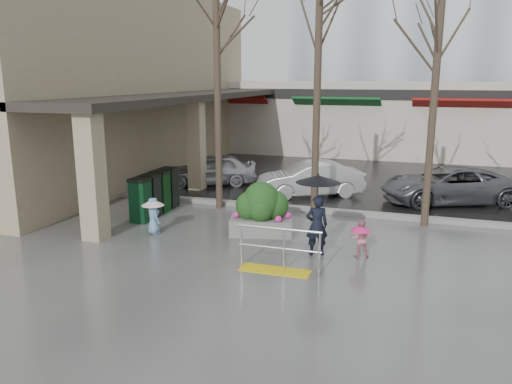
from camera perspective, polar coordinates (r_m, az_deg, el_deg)
The scene contains 20 objects.
ground at distance 12.81m, azimuth -1.97°, elevation -6.41°, with size 120.00×120.00×0.00m, color #51514F.
street_asphalt at distance 33.87m, azimuth 10.93°, elevation 5.54°, with size 120.00×36.00×0.01m, color black.
curb at distance 16.44m, azimuth 2.81°, elevation -1.75°, with size 120.00×0.30×0.15m, color gray.
near_building at distance 23.40m, azimuth -16.51°, elevation 11.85°, with size 6.00×18.00×8.00m, color tan.
canopy_slab at distance 21.33m, azimuth -6.90°, elevation 11.21°, with size 2.80×18.00×0.25m, color #2D2823.
pillar_front at distance 13.74m, azimuth -18.24°, elevation 1.84°, with size 0.55×0.55×3.50m, color tan.
pillar_back at distance 19.29m, azimuth -6.82°, elevation 5.44°, with size 0.55×0.55×3.50m, color tan.
storefront_row at distance 29.47m, azimuth 13.98°, elevation 8.25°, with size 34.00×6.74×4.00m.
handrail at distance 11.21m, azimuth 2.49°, elevation -7.25°, with size 1.90×0.50×1.03m.
tree_west at distance 16.19m, azimuth -4.49°, elevation 15.89°, with size 3.20×3.20×6.80m.
tree_midwest at distance 15.27m, azimuth 7.15°, elevation 16.58°, with size 3.20×3.20×7.00m.
tree_mideast at distance 14.96m, azimuth 20.03°, elevation 14.56°, with size 3.20×3.20×6.50m.
woman at distance 12.06m, azimuth 7.03°, elevation -1.59°, with size 1.09×1.09×2.04m.
child_pink at distance 12.28m, azimuth 11.84°, elevation -4.95°, with size 0.51×0.50×0.92m.
child_blue at distance 14.06m, azimuth -11.67°, elevation -2.22°, with size 0.63×0.63×1.04m.
planter at distance 13.70m, azimuth 0.67°, elevation -2.01°, with size 1.85×1.22×1.48m.
news_boxes at distance 16.05m, azimuth -11.42°, elevation -0.17°, with size 0.58×2.40×1.34m.
car_a at distance 20.17m, azimuth -5.25°, elevation 2.58°, with size 1.49×3.70×1.26m, color #A1A1A6.
car_b at distance 18.29m, azimuth 6.22°, elevation 1.49°, with size 1.33×3.82×1.26m, color silver.
car_c at distance 18.40m, azimuth 21.12°, elevation 0.75°, with size 2.09×4.53×1.26m, color #595B60.
Camera 1 is at (4.16, -11.34, 4.25)m, focal length 35.00 mm.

